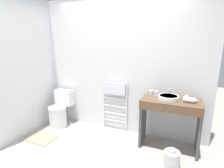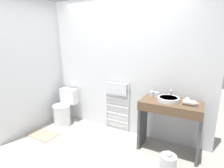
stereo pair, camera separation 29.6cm
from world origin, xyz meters
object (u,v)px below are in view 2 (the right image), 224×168
at_px(towel_radiator, 117,95).
at_px(hair_dryer, 190,102).
at_px(toilet, 64,109).
at_px(cup_near_wall, 152,94).
at_px(cup_near_edge, 157,95).
at_px(trash_bin, 168,162).
at_px(sink_basin, 168,99).

height_order(towel_radiator, hair_dryer, towel_radiator).
relative_size(towel_radiator, hair_dryer, 4.56).
xyz_separation_m(toilet, cup_near_wall, (1.85, 0.18, 0.56)).
relative_size(cup_near_edge, hair_dryer, 0.38).
distance_m(cup_near_wall, hair_dryer, 0.62).
height_order(toilet, trash_bin, toilet).
bearing_deg(cup_near_edge, cup_near_wall, 163.10).
bearing_deg(toilet, cup_near_edge, 4.67).
distance_m(toilet, trash_bin, 2.33).
distance_m(sink_basin, cup_near_edge, 0.23).
bearing_deg(cup_near_wall, cup_near_edge, -16.90).
height_order(sink_basin, cup_near_wall, cup_near_wall).
bearing_deg(towel_radiator, hair_dryer, -10.48).
bearing_deg(towel_radiator, trash_bin, -30.82).
bearing_deg(towel_radiator, toilet, -166.68).
height_order(toilet, cup_near_edge, cup_near_edge).
xyz_separation_m(towel_radiator, sink_basin, (1.01, -0.22, 0.14)).
relative_size(sink_basin, trash_bin, 1.12).
xyz_separation_m(cup_near_wall, trash_bin, (0.44, -0.60, -0.76)).
bearing_deg(towel_radiator, cup_near_edge, -7.87).
distance_m(towel_radiator, trash_bin, 1.47).
distance_m(toilet, sink_basin, 2.21).
bearing_deg(trash_bin, hair_dryer, 69.38).
bearing_deg(trash_bin, towel_radiator, 149.18).
xyz_separation_m(sink_basin, cup_near_edge, (-0.21, 0.11, 0.01)).
xyz_separation_m(toilet, trash_bin, (2.28, -0.42, -0.20)).
relative_size(toilet, cup_near_wall, 9.10).
xyz_separation_m(towel_radiator, cup_near_edge, (0.80, -0.11, 0.15)).
bearing_deg(cup_near_edge, towel_radiator, 172.13).
relative_size(cup_near_wall, trash_bin, 0.28).
bearing_deg(cup_near_edge, sink_basin, -27.95).
relative_size(sink_basin, hair_dryer, 1.51).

